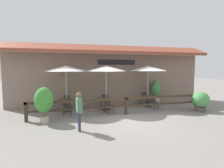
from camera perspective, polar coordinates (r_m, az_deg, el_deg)
name	(u,v)px	position (r m, az deg, el deg)	size (l,w,h in m)	color
ground_plane	(133,120)	(9.04, 6.92, -11.48)	(60.00, 60.00, 0.00)	gray
building_facade	(112,74)	(12.56, -0.06, 3.31)	(14.28, 1.49, 4.23)	gray
patio_railing	(126,102)	(9.82, 4.65, -5.92)	(10.40, 0.14, 0.95)	#3D2D1E
patio_umbrella_near	(66,68)	(10.69, -14.85, 4.92)	(2.46, 2.46, 2.77)	#B7B2A8
dining_table_near	(67,102)	(10.88, -14.60, -5.67)	(1.04, 1.04, 0.70)	#4C3826
chair_near_streetside	(67,106)	(10.11, -14.35, -6.94)	(0.44, 0.44, 0.87)	#332D28
chair_near_wallside	(67,101)	(11.68, -14.50, -5.30)	(0.46, 0.46, 0.87)	#332D28
patio_umbrella_middle	(106,68)	(10.74, -1.94, 5.10)	(2.46, 2.46, 2.77)	#B7B2A8
dining_table_middle	(106,101)	(10.93, -1.91, -5.45)	(1.04, 1.04, 0.70)	#4C3826
chair_middle_streetside	(108,104)	(10.20, -1.23, -6.67)	(0.51, 0.51, 0.87)	#332D28
chair_middle_wallside	(105,100)	(11.69, -2.43, -5.12)	(0.46, 0.46, 0.87)	#332D28
patio_umbrella_far	(148,68)	(11.90, 11.71, 5.02)	(2.46, 2.46, 2.77)	#B7B2A8
dining_table_far	(148,98)	(12.07, 11.53, -4.53)	(1.04, 1.04, 0.70)	#4C3826
chair_far_streetside	(154,101)	(11.47, 13.46, -5.47)	(0.50, 0.50, 0.87)	#332D28
chair_far_wallside	(144,97)	(12.76, 10.26, -4.31)	(0.45, 0.45, 0.87)	#332D28
potted_plant_entrance_palm	(200,101)	(11.77, 26.92, -4.90)	(1.06, 0.95, 1.18)	#564C47
potted_plant_broad_leaf	(44,101)	(8.90, -21.32, -5.30)	(0.87, 0.78, 1.70)	#B7AD99
potted_plant_tall_tropical	(156,90)	(13.39, 14.20, -2.04)	(0.76, 0.68, 1.64)	#B7AD99
pedestrian	(79,106)	(7.28, -10.69, -7.22)	(0.24, 0.57, 1.62)	#2D334C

